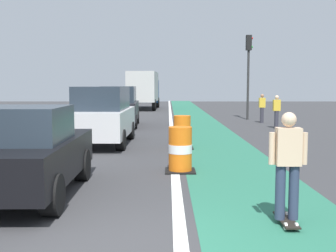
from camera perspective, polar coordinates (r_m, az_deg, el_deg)
name	(u,v)px	position (r m, az deg, el deg)	size (l,w,h in m)	color
ground_plane	(114,244)	(5.80, -7.27, -15.52)	(100.00, 100.00, 0.00)	#38383A
bike_lane_strip	(210,136)	(17.57, 5.70, -1.31)	(2.50, 80.00, 0.01)	#286B51
lane_divider_stripe	(174,136)	(17.49, 0.80, -1.32)	(0.20, 80.00, 0.01)	silver
skateboarder_on_lane	(290,165)	(6.52, 16.11, -5.02)	(0.57, 0.80, 1.69)	black
parked_sedan_nearest	(26,152)	(8.32, -18.63, -3.39)	(1.97, 4.13, 1.70)	black
parked_suv_second	(104,115)	(15.07, -8.60, 1.47)	(1.98, 4.63, 2.04)	silver
parked_suv_third	(121,106)	(21.80, -6.35, 2.72)	(2.05, 4.67, 2.04)	black
traffic_barrel_front	(182,150)	(10.16, 1.91, -3.25)	(0.73, 0.73, 1.09)	orange
traffic_barrel_mid	(184,133)	(13.92, 2.16, -0.89)	(0.73, 0.73, 1.09)	orange
delivery_truck_down_block	(146,88)	(37.19, -3.02, 5.12)	(2.56, 7.67, 3.23)	beige
traffic_light_corner	(250,62)	(26.25, 11.07, 8.50)	(0.41, 0.32, 5.10)	#2D2D2D
pedestrian_crossing	(264,107)	(24.07, 12.83, 2.46)	(0.34, 0.20, 1.61)	#33333D
pedestrian_waiting	(278,111)	(21.07, 14.70, 2.01)	(0.34, 0.20, 1.61)	#33333D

